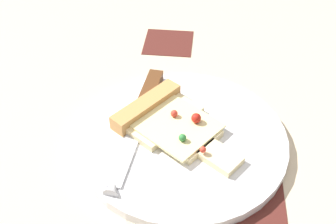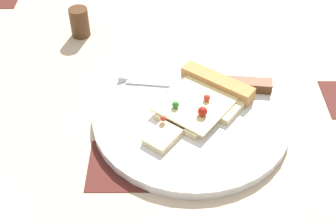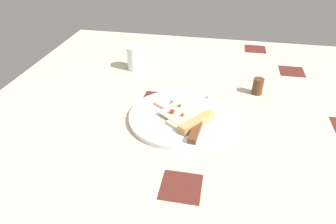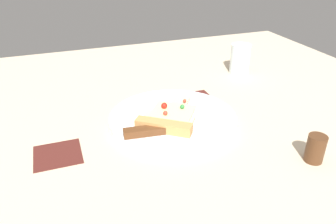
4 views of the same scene
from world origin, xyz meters
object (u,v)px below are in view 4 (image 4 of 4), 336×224
drinking_glass (240,59)px  plate (173,118)px  knife (169,129)px  pizza_slice (169,118)px  pepper_shaker (315,149)px

drinking_glass → plate: bearing=35.7°
knife → drinking_glass: size_ratio=2.70×
plate → knife: size_ratio=1.20×
knife → pizza_slice: bearing=165.7°
plate → pizza_slice: (1.56, 2.07, 1.53)cm
pizza_slice → pepper_shaker: bearing=-8.1°
pizza_slice → knife: bearing=-73.9°
plate → knife: bearing=63.4°
plate → pizza_slice: 3.01cm
pepper_shaker → plate: bearing=-49.5°
plate → drinking_glass: bearing=-144.3°
drinking_glass → knife: bearing=40.0°
knife → pepper_shaker: (-22.78, 16.81, 0.64)cm
pizza_slice → drinking_glass: drinking_glass is taller
knife → pepper_shaker: pepper_shaker is taller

